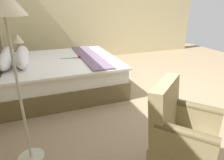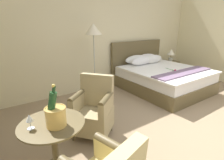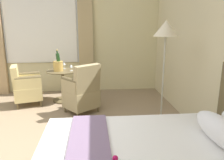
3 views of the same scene
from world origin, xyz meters
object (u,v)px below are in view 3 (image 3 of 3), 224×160
(side_table_round, at_px, (63,84))
(wine_glass_near_edge, at_px, (64,64))
(floor_lamp_brass, at_px, (166,37))
(armchair_facing_bed, at_px, (26,87))
(armchair_by_window, at_px, (82,92))
(champagne_bucket, at_px, (58,65))
(wine_glass_near_bucket, at_px, (71,66))

(side_table_round, height_order, wine_glass_near_edge, wine_glass_near_edge)
(floor_lamp_brass, xyz_separation_m, armchair_facing_bed, (-1.33, -2.55, -1.11))
(side_table_round, height_order, armchair_by_window, armchair_by_window)
(champagne_bucket, xyz_separation_m, armchair_by_window, (0.74, 0.54, -0.42))
(armchair_by_window, xyz_separation_m, armchair_facing_bed, (-0.55, -1.22, -0.02))
(floor_lamp_brass, distance_m, wine_glass_near_edge, 2.59)
(wine_glass_near_edge, bearing_deg, side_table_round, -3.33)
(floor_lamp_brass, height_order, wine_glass_near_edge, floor_lamp_brass)
(floor_lamp_brass, height_order, side_table_round, floor_lamp_brass)
(side_table_round, distance_m, armchair_facing_bed, 0.79)
(floor_lamp_brass, height_order, armchair_facing_bed, floor_lamp_brass)
(side_table_round, xyz_separation_m, wine_glass_near_edge, (-0.21, 0.01, 0.42))
(side_table_round, xyz_separation_m, champagne_bucket, (0.02, -0.08, 0.44))
(side_table_round, distance_m, champagne_bucket, 0.45)
(armchair_by_window, bearing_deg, champagne_bucket, -143.62)
(side_table_round, height_order, champagne_bucket, champagne_bucket)
(champagne_bucket, bearing_deg, wine_glass_near_edge, 157.70)
(wine_glass_near_bucket, xyz_separation_m, armchair_by_window, (0.70, 0.26, -0.38))
(champagne_bucket, bearing_deg, armchair_facing_bed, -74.75)
(champagne_bucket, bearing_deg, armchair_by_window, 36.38)
(armchair_by_window, height_order, armchair_facing_bed, armchair_by_window)
(champagne_bucket, relative_size, wine_glass_near_edge, 2.88)
(side_table_round, relative_size, wine_glass_near_edge, 4.39)
(wine_glass_near_bucket, relative_size, armchair_facing_bed, 0.17)
(wine_glass_near_bucket, bearing_deg, side_table_round, -106.24)
(champagne_bucket, xyz_separation_m, armchair_facing_bed, (0.18, -0.68, -0.44))
(side_table_round, relative_size, champagne_bucket, 1.53)
(wine_glass_near_bucket, distance_m, armchair_by_window, 0.84)
(wine_glass_near_bucket, distance_m, armchair_facing_bed, 1.05)
(armchair_facing_bed, bearing_deg, champagne_bucket, 105.25)
(champagne_bucket, bearing_deg, wine_glass_near_bucket, 83.17)
(floor_lamp_brass, distance_m, armchair_by_window, 1.88)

